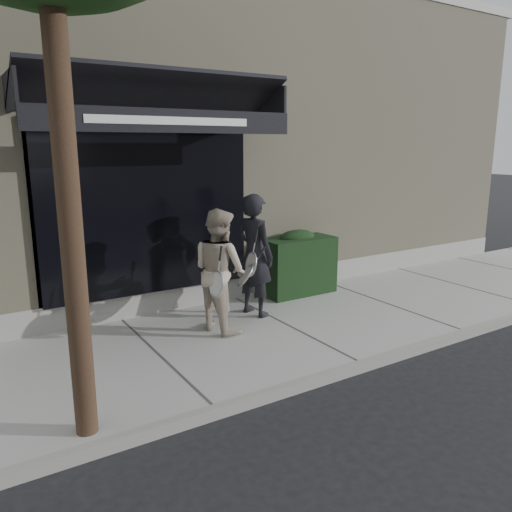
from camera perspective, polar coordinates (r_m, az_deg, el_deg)
ground at (r=7.48m, az=3.53°, el=-8.67°), size 80.00×80.00×0.00m
sidewalk at (r=7.46m, az=3.54°, el=-8.24°), size 20.00×3.00×0.12m
curb at (r=6.36m, az=11.87°, el=-12.22°), size 20.00×0.10×0.14m
building_facade at (r=11.36m, az=-11.37°, el=12.51°), size 14.30×8.04×5.64m
hedge at (r=8.87m, az=4.67°, el=-0.81°), size 1.30×0.70×1.14m
pedestrian_front at (r=7.61m, az=-0.17°, el=0.07°), size 0.82×0.91×1.88m
pedestrian_back at (r=7.01m, az=-4.18°, el=-1.64°), size 0.81×0.96×1.74m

